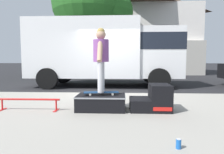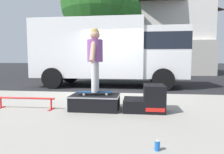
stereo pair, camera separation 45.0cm
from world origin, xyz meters
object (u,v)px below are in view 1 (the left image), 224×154
object	(u,v)px
grind_rail	(29,101)
street_tree_main	(93,5)
soda_can	(179,144)
box_truck	(105,50)
skateboard	(101,92)
skater_kid	(101,55)
skate_box	(101,102)
kicker_ramp	(154,100)

from	to	relation	value
grind_rail	street_tree_main	distance (m)	11.46
soda_can	box_truck	distance (m)	7.22
skateboard	box_truck	distance (m)	5.11
grind_rail	skateboard	bearing A→B (deg)	5.75
grind_rail	box_truck	distance (m)	5.46
grind_rail	soda_can	world-z (taller)	grind_rail
skater_kid	soda_can	xyz separation A→B (m)	(1.18, -1.93, -1.17)
grind_rail	skate_box	bearing A→B (deg)	5.21
grind_rail	skateboard	world-z (taller)	skateboard
kicker_ramp	street_tree_main	world-z (taller)	street_tree_main
box_truck	kicker_ramp	bearing A→B (deg)	-73.36
skate_box	soda_can	world-z (taller)	skate_box
skater_kid	box_truck	xyz separation A→B (m)	(-0.32, 4.96, 0.35)
grind_rail	box_truck	size ratio (longest dim) A/B	0.20
box_truck	street_tree_main	world-z (taller)	street_tree_main
kicker_ramp	skater_kid	world-z (taller)	skater_kid
kicker_ramp	skateboard	bearing A→B (deg)	179.24
skate_box	grind_rail	xyz separation A→B (m)	(-1.60, -0.15, 0.02)
skate_box	street_tree_main	world-z (taller)	street_tree_main
box_truck	street_tree_main	distance (m)	6.44
skate_box	skateboard	world-z (taller)	skateboard
street_tree_main	box_truck	bearing A→B (deg)	-76.17
soda_can	street_tree_main	distance (m)	13.43
skater_kid	street_tree_main	bearing A→B (deg)	98.96
skateboard	skater_kid	world-z (taller)	skater_kid
skate_box	kicker_ramp	world-z (taller)	kicker_ramp
skate_box	skateboard	distance (m)	0.21
soda_can	street_tree_main	size ratio (longest dim) A/B	0.02
skate_box	skater_kid	distance (m)	1.06
skate_box	box_truck	xyz separation A→B (m)	(-0.32, 4.98, 1.40)
skate_box	soda_can	size ratio (longest dim) A/B	8.67
skater_kid	soda_can	size ratio (longest dim) A/B	11.25
skateboard	soda_can	size ratio (longest dim) A/B	6.36
kicker_ramp	skater_kid	bearing A→B (deg)	179.24
kicker_ramp	box_truck	world-z (taller)	box_truck
box_truck	soda_can	bearing A→B (deg)	-77.74
skate_box	skateboard	size ratio (longest dim) A/B	1.36
kicker_ramp	grind_rail	size ratio (longest dim) A/B	0.63
skateboard	box_truck	world-z (taller)	box_truck
grind_rail	street_tree_main	xyz separation A→B (m)	(-0.01, 10.37, 4.88)
kicker_ramp	grind_rail	bearing A→B (deg)	-176.99
soda_can	box_truck	world-z (taller)	box_truck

